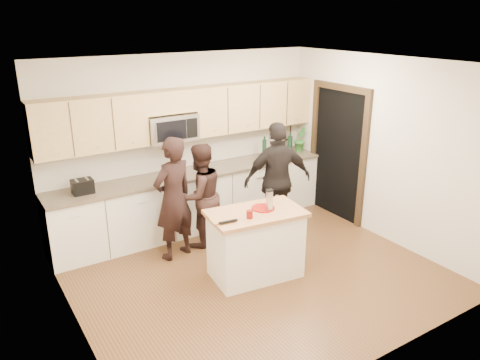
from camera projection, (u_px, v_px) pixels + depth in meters
floor at (255, 273)px, 6.18m from camera, size 4.50×4.50×0.00m
room_shell at (257, 147)px, 5.60m from camera, size 4.52×4.02×2.71m
back_cabinetry at (195, 200)px, 7.37m from camera, size 4.50×0.66×0.94m
upper_cabinetry at (190, 112)px, 7.04m from camera, size 4.50×0.33×0.75m
microwave at (171, 128)px, 6.90m from camera, size 0.76×0.41×0.40m
doorway at (338, 149)px, 7.64m from camera, size 0.06×1.25×2.20m
framed_picture at (284, 130)px, 8.31m from camera, size 0.30×0.03×0.38m
dish_towel at (141, 196)px, 6.63m from camera, size 0.34×0.60×0.48m
island at (256, 244)px, 5.99m from camera, size 1.28×0.84×0.90m
red_plate at (263, 208)px, 5.93m from camera, size 0.29×0.29×0.02m
box_grater at (269, 200)px, 5.82m from camera, size 0.08×0.06×0.26m
drink_glass at (250, 214)px, 5.64m from camera, size 0.08×0.08×0.10m
cutting_board at (223, 220)px, 5.58m from camera, size 0.31×0.20×0.02m
tongs at (228, 221)px, 5.50m from camera, size 0.24×0.06×0.02m
knife at (231, 220)px, 5.56m from camera, size 0.20×0.05×0.01m
toaster at (83, 186)px, 6.30m from camera, size 0.28×0.20×0.20m
bottle_cluster at (282, 144)px, 8.07m from camera, size 0.68×0.16×0.37m
orchid at (300, 139)px, 8.22m from camera, size 0.30×0.29×0.43m
woman_left at (173, 199)px, 6.34m from camera, size 0.72×0.57×1.73m
woman_center at (200, 196)px, 6.72m from camera, size 0.83×0.69×1.54m
woman_right at (278, 180)px, 7.00m from camera, size 1.12×0.71×1.77m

